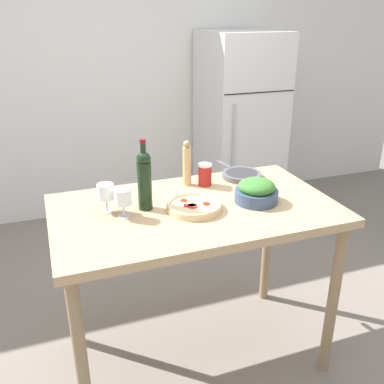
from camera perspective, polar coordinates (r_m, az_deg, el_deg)
ground_plane at (r=2.62m, az=0.32°, el=-20.71°), size 14.00×14.00×0.00m
wall_back at (r=4.00m, az=-10.65°, el=15.36°), size 6.40×0.06×2.60m
refrigerator at (r=4.03m, az=6.28°, el=8.78°), size 0.65×0.75×1.65m
prep_counter at (r=2.13m, az=0.36°, el=-4.61°), size 1.37×0.80×0.93m
wine_bottle at (r=2.01m, az=-6.37°, el=1.77°), size 0.07×0.07×0.35m
wine_glass_near at (r=1.96m, az=-9.20°, el=-0.82°), size 0.08×0.08×0.14m
wine_glass_far at (r=2.03m, az=-11.45°, el=-0.09°), size 0.08×0.08×0.14m
pepper_mill at (r=2.30m, az=-0.69°, el=3.79°), size 0.04×0.04×0.25m
salad_bowl at (r=2.14m, az=8.59°, el=0.08°), size 0.22×0.22×0.12m
homemade_pizza at (r=2.04m, az=0.28°, el=-1.88°), size 0.27×0.27×0.04m
salt_canister at (r=2.32m, az=1.73°, el=2.36°), size 0.07×0.07×0.12m
cast_iron_skillet at (r=2.46m, az=6.60°, el=2.30°), size 0.22×0.36×0.03m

